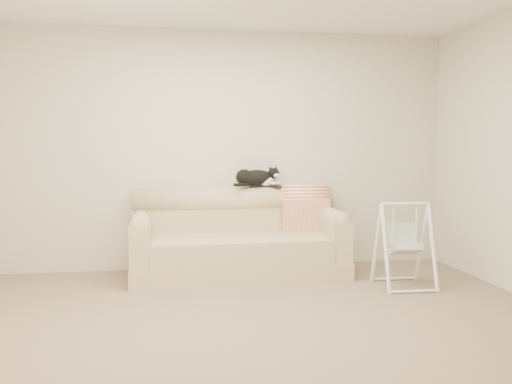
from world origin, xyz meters
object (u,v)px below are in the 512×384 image
at_px(remote_a, 258,186).
at_px(tuxedo_cat, 256,177).
at_px(remote_b, 274,186).
at_px(sofa, 237,241).
at_px(baby_swing, 404,244).

relative_size(remote_a, tuxedo_cat, 0.33).
bearing_deg(remote_b, sofa, -154.11).
bearing_deg(remote_a, baby_swing, -39.51).
height_order(sofa, remote_b, remote_b).
bearing_deg(tuxedo_cat, remote_b, -7.31).
xyz_separation_m(remote_a, remote_b, (0.18, -0.04, -0.00)).
relative_size(sofa, baby_swing, 2.67).
bearing_deg(baby_swing, sofa, 152.71).
bearing_deg(remote_a, sofa, -135.88).
xyz_separation_m(remote_a, baby_swing, (1.25, -1.03, -0.50)).
xyz_separation_m(sofa, tuxedo_cat, (0.24, 0.24, 0.65)).
height_order(tuxedo_cat, baby_swing, tuxedo_cat).
relative_size(sofa, remote_a, 11.81).
height_order(remote_b, baby_swing, remote_b).
xyz_separation_m(sofa, remote_b, (0.44, 0.21, 0.56)).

